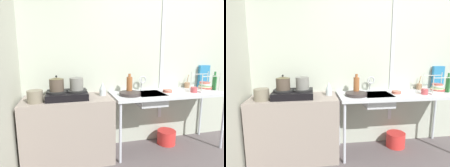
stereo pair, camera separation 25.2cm
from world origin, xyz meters
TOP-DOWN VIEW (x-y plane):
  - wall_back at (0.00, 1.46)m, footprint 5.03×0.10m
  - wall_metal_strip at (-0.11, 1.41)m, footprint 0.05×0.01m
  - counter_concrete at (-1.53, 1.14)m, footprint 1.10×0.55m
  - counter_sink at (-0.14, 1.14)m, footprint 1.62×0.55m
  - stove at (-1.54, 1.14)m, footprint 0.50×0.40m
  - pot_on_left_burner at (-1.65, 1.14)m, footprint 0.18×0.18m
  - pot_on_right_burner at (-1.42, 1.14)m, footprint 0.17×0.17m
  - pot_beside_stove at (-1.89, 1.02)m, footprint 0.18×0.18m
  - percolator at (-1.08, 1.18)m, footprint 0.08×0.08m
  - sink_basin at (-0.42, 1.14)m, footprint 0.38×0.37m
  - faucet at (-0.46, 1.32)m, footprint 0.11×0.06m
  - frying_pan at (-0.72, 1.10)m, footprint 0.28×0.28m
  - dish_rack at (0.45, 1.12)m, footprint 0.31×0.26m
  - cup_by_rack at (0.21, 1.04)m, footprint 0.09×0.09m
  - small_bowl_on_drainboard at (-0.14, 1.14)m, footprint 0.13×0.13m
  - bottle_by_sink at (-0.70, 1.20)m, footprint 0.08×0.08m
  - bottle_by_rack at (0.58, 1.08)m, footprint 0.06×0.06m
  - cereal_box at (0.62, 1.37)m, footprint 0.17×0.06m
  - utensil_jar at (0.32, 1.35)m, footprint 0.08×0.08m
  - bucket_on_floor at (-0.08, 1.22)m, footprint 0.27×0.27m

SIDE VIEW (x-z plane):
  - bucket_on_floor at x=-0.08m, z-range 0.00..0.21m
  - counter_concrete at x=-1.53m, z-range 0.00..0.83m
  - sink_basin at x=-0.42m, z-range 0.68..0.83m
  - counter_sink at x=-0.14m, z-range 0.35..1.18m
  - small_bowl_on_drainboard at x=-0.14m, z-range 0.83..0.87m
  - frying_pan at x=-0.72m, z-range 0.83..0.87m
  - cup_by_rack at x=0.21m, z-range 0.83..0.91m
  - utensil_jar at x=0.32m, z-range 0.77..0.98m
  - stove at x=-1.54m, z-range 0.83..0.93m
  - dish_rack at x=0.45m, z-range 0.75..1.02m
  - pot_beside_stove at x=-1.89m, z-range 0.83..0.97m
  - percolator at x=-1.08m, z-range 0.83..1.00m
  - bottle_by_rack at x=0.58m, z-range 0.81..1.09m
  - bottle_by_sink at x=-0.70m, z-range 0.81..1.09m
  - faucet at x=-0.46m, z-range 0.87..1.09m
  - cereal_box at x=0.62m, z-range 0.83..1.18m
  - pot_on_right_burner at x=-1.42m, z-range 0.93..1.09m
  - pot_on_left_burner at x=-1.65m, z-range 0.92..1.11m
  - wall_back at x=0.00m, z-range 0.00..2.42m
  - wall_metal_strip at x=-0.11m, z-range 0.36..2.30m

